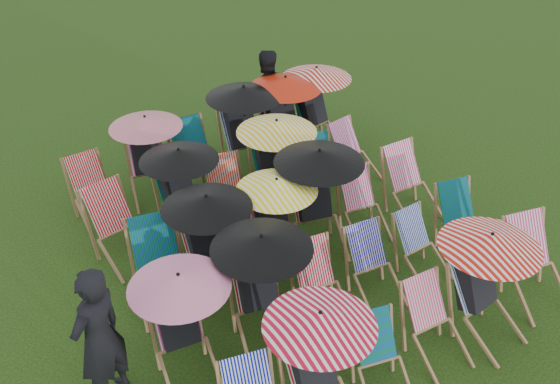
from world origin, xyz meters
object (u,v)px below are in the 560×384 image
deckchair_5 (538,265)px  deckchair_29 (318,107)px  person_rear (266,96)px  person_left (99,338)px

deckchair_5 → deckchair_29: bearing=103.7°
person_rear → deckchair_5: bearing=111.8°
deckchair_29 → person_rear: 0.94m
deckchair_29 → person_left: bearing=-156.9°
deckchair_29 → person_left: 5.92m
person_rear → person_left: bearing=56.7°
deckchair_5 → deckchair_29: size_ratio=0.73×
person_left → person_rear: (4.20, 4.05, -0.02)m
person_left → deckchair_29: bearing=-175.7°
deckchair_29 → deckchair_5: bearing=-99.5°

